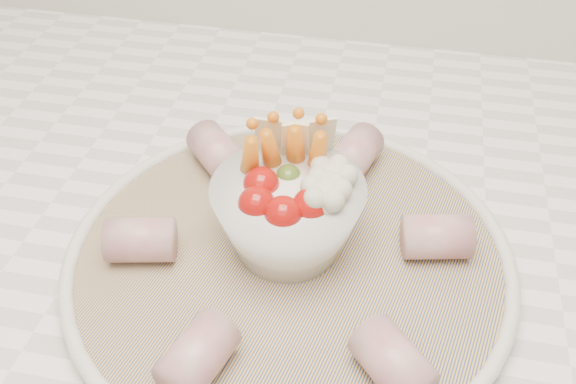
# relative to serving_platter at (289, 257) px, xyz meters

# --- Properties ---
(serving_platter) EXTENTS (0.44, 0.44, 0.02)m
(serving_platter) POSITION_rel_serving_platter_xyz_m (0.00, 0.00, 0.00)
(serving_platter) COLOR navy
(serving_platter) RESTS_ON kitchen_counter
(veggie_bowl) EXTENTS (0.12, 0.12, 0.11)m
(veggie_bowl) POSITION_rel_serving_platter_xyz_m (-0.00, 0.01, 0.04)
(veggie_bowl) COLOR white
(veggie_bowl) RESTS_ON serving_platter
(cured_meat_rolls) EXTENTS (0.29, 0.30, 0.04)m
(cured_meat_rolls) POSITION_rel_serving_platter_xyz_m (-0.00, -0.00, 0.02)
(cured_meat_rolls) COLOR #A14957
(cured_meat_rolls) RESTS_ON serving_platter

